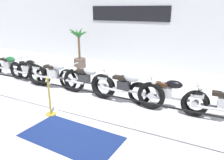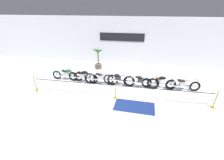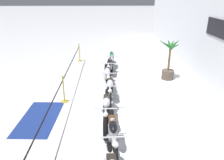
# 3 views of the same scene
# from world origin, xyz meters

# --- Properties ---
(ground_plane) EXTENTS (120.00, 120.00, 0.00)m
(ground_plane) POSITION_xyz_m (0.00, 0.00, 0.00)
(ground_plane) COLOR silver
(back_wall) EXTENTS (28.00, 0.29, 4.20)m
(back_wall) POSITION_xyz_m (-0.00, 5.12, 2.10)
(back_wall) COLOR white
(back_wall) RESTS_ON ground
(motorcycle_green_0) EXTENTS (2.36, 0.62, 0.92)m
(motorcycle_green_0) POSITION_xyz_m (-3.94, 0.75, 0.46)
(motorcycle_green_0) COLOR black
(motorcycle_green_0) RESTS_ON ground
(motorcycle_black_1) EXTENTS (2.28, 0.62, 0.93)m
(motorcycle_black_1) POSITION_xyz_m (-2.67, 0.61, 0.46)
(motorcycle_black_1) COLOR black
(motorcycle_black_1) RESTS_ON ground
(motorcycle_silver_2) EXTENTS (2.42, 0.62, 0.98)m
(motorcycle_silver_2) POSITION_xyz_m (-1.28, 0.49, 0.49)
(motorcycle_silver_2) COLOR black
(motorcycle_silver_2) RESTS_ON ground
(motorcycle_silver_3) EXTENTS (2.22, 0.62, 0.95)m
(motorcycle_silver_3) POSITION_xyz_m (-0.05, 0.59, 0.48)
(motorcycle_silver_3) COLOR black
(motorcycle_silver_3) RESTS_ON ground
(motorcycle_silver_4) EXTENTS (2.39, 0.62, 0.98)m
(motorcycle_silver_4) POSITION_xyz_m (1.43, 0.45, 0.48)
(motorcycle_silver_4) COLOR black
(motorcycle_silver_4) RESTS_ON ground
(motorcycle_black_5) EXTENTS (2.26, 0.62, 0.92)m
(motorcycle_black_5) POSITION_xyz_m (2.61, 0.60, 0.45)
(motorcycle_black_5) COLOR black
(motorcycle_black_5) RESTS_ON ground
(motorcycle_silver_6) EXTENTS (2.20, 0.62, 0.92)m
(motorcycle_silver_6) POSITION_xyz_m (4.12, 0.56, 0.46)
(motorcycle_silver_6) COLOR black
(motorcycle_silver_6) RESTS_ON ground
(potted_palm_left_of_row) EXTENTS (1.12, 1.07, 1.93)m
(potted_palm_left_of_row) POSITION_xyz_m (-2.26, 3.35, 0.87)
(potted_palm_left_of_row) COLOR brown
(potted_palm_left_of_row) RESTS_ON ground
(stanchion_far_left) EXTENTS (10.64, 0.28, 1.05)m
(stanchion_far_left) POSITION_xyz_m (-1.38, -1.13, 0.74)
(stanchion_far_left) COLOR gold
(stanchion_far_left) RESTS_ON ground
(stanchion_mid_left) EXTENTS (0.28, 0.28, 1.05)m
(stanchion_mid_left) POSITION_xyz_m (-0.04, -1.13, 0.36)
(stanchion_mid_left) COLOR gold
(stanchion_mid_left) RESTS_ON ground
(stanchion_mid_right) EXTENTS (0.28, 0.28, 1.05)m
(stanchion_mid_right) POSITION_xyz_m (5.34, -1.13, 0.36)
(stanchion_mid_right) COLOR gold
(stanchion_mid_right) RESTS_ON ground
(floor_banner) EXTENTS (2.27, 1.27, 0.01)m
(floor_banner) POSITION_xyz_m (1.10, -1.75, 0.00)
(floor_banner) COLOR navy
(floor_banner) RESTS_ON ground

